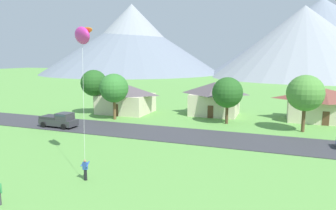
{
  "coord_description": "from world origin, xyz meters",
  "views": [
    {
      "loc": [
        8.26,
        -8.41,
        9.55
      ],
      "look_at": [
        -0.29,
        14.96,
        5.56
      ],
      "focal_mm": 32.29,
      "sensor_mm": 36.0,
      "label": 1
    }
  ],
  "objects_px": {
    "tree_near_left": "(305,93)",
    "tree_near_right": "(227,93)",
    "house_left_center": "(215,98)",
    "pickup_truck_charcoal_west_side": "(59,120)",
    "house_right_center": "(126,98)",
    "tree_center": "(114,88)",
    "house_leftmost": "(324,104)",
    "kite_flyer_with_kite": "(83,40)",
    "tree_left_of_center": "(94,83)"
  },
  "relations": [
    {
      "from": "tree_near_left",
      "to": "tree_near_right",
      "type": "xyz_separation_m",
      "value": [
        -9.99,
        1.43,
        -0.49
      ]
    },
    {
      "from": "house_left_center",
      "to": "tree_near_right",
      "type": "height_order",
      "value": "tree_near_right"
    },
    {
      "from": "tree_near_left",
      "to": "pickup_truck_charcoal_west_side",
      "type": "height_order",
      "value": "tree_near_left"
    },
    {
      "from": "house_left_center",
      "to": "house_right_center",
      "type": "xyz_separation_m",
      "value": [
        -14.75,
        -3.24,
        -0.26
      ]
    },
    {
      "from": "tree_near_left",
      "to": "tree_center",
      "type": "distance_m",
      "value": 26.73
    },
    {
      "from": "house_leftmost",
      "to": "tree_near_right",
      "type": "xyz_separation_m",
      "value": [
        -13.22,
        -6.69,
        1.95
      ]
    },
    {
      "from": "house_right_center",
      "to": "house_left_center",
      "type": "bearing_deg",
      "value": 12.4
    },
    {
      "from": "house_leftmost",
      "to": "kite_flyer_with_kite",
      "type": "xyz_separation_m",
      "value": [
        -22.03,
        -27.93,
        8.4
      ]
    },
    {
      "from": "tree_left_of_center",
      "to": "kite_flyer_with_kite",
      "type": "height_order",
      "value": "kite_flyer_with_kite"
    },
    {
      "from": "tree_left_of_center",
      "to": "tree_center",
      "type": "height_order",
      "value": "tree_left_of_center"
    },
    {
      "from": "tree_center",
      "to": "kite_flyer_with_kite",
      "type": "height_order",
      "value": "kite_flyer_with_kite"
    },
    {
      "from": "house_leftmost",
      "to": "tree_near_right",
      "type": "bearing_deg",
      "value": -153.17
    },
    {
      "from": "tree_near_left",
      "to": "tree_left_of_center",
      "type": "relative_size",
      "value": 0.99
    },
    {
      "from": "pickup_truck_charcoal_west_side",
      "to": "tree_left_of_center",
      "type": "bearing_deg",
      "value": 95.23
    },
    {
      "from": "tree_near_right",
      "to": "kite_flyer_with_kite",
      "type": "height_order",
      "value": "kite_flyer_with_kite"
    },
    {
      "from": "house_leftmost",
      "to": "house_right_center",
      "type": "relative_size",
      "value": 1.19
    },
    {
      "from": "house_leftmost",
      "to": "house_right_center",
      "type": "height_order",
      "value": "house_leftmost"
    },
    {
      "from": "house_left_center",
      "to": "tree_center",
      "type": "xyz_separation_m",
      "value": [
        -13.66,
        -9.03,
        2.01
      ]
    },
    {
      "from": "kite_flyer_with_kite",
      "to": "tree_near_left",
      "type": "bearing_deg",
      "value": 46.5
    },
    {
      "from": "tree_center",
      "to": "house_leftmost",
      "type": "bearing_deg",
      "value": 17.68
    },
    {
      "from": "house_right_center",
      "to": "tree_near_left",
      "type": "height_order",
      "value": "tree_near_left"
    },
    {
      "from": "tree_left_of_center",
      "to": "kite_flyer_with_kite",
      "type": "relative_size",
      "value": 0.61
    },
    {
      "from": "house_leftmost",
      "to": "house_right_center",
      "type": "distance_m",
      "value": 31.25
    },
    {
      "from": "house_leftmost",
      "to": "tree_near_right",
      "type": "distance_m",
      "value": 14.94
    },
    {
      "from": "house_leftmost",
      "to": "tree_center",
      "type": "xyz_separation_m",
      "value": [
        -29.93,
        -9.54,
        2.26
      ]
    },
    {
      "from": "house_left_center",
      "to": "tree_near_left",
      "type": "xyz_separation_m",
      "value": [
        13.04,
        -7.61,
        2.19
      ]
    },
    {
      "from": "house_leftmost",
      "to": "tree_left_of_center",
      "type": "height_order",
      "value": "tree_left_of_center"
    },
    {
      "from": "tree_center",
      "to": "pickup_truck_charcoal_west_side",
      "type": "bearing_deg",
      "value": -120.37
    },
    {
      "from": "house_leftmost",
      "to": "kite_flyer_with_kite",
      "type": "bearing_deg",
      "value": -128.27
    },
    {
      "from": "house_right_center",
      "to": "kite_flyer_with_kite",
      "type": "xyz_separation_m",
      "value": [
        8.99,
        -24.18,
        8.41
      ]
    },
    {
      "from": "house_left_center",
      "to": "tree_left_of_center",
      "type": "xyz_separation_m",
      "value": [
        -18.89,
        -6.5,
        2.42
      ]
    },
    {
      "from": "house_right_center",
      "to": "tree_near_left",
      "type": "bearing_deg",
      "value": -8.93
    },
    {
      "from": "tree_left_of_center",
      "to": "tree_near_right",
      "type": "bearing_deg",
      "value": 0.83
    },
    {
      "from": "tree_near_left",
      "to": "tree_left_of_center",
      "type": "bearing_deg",
      "value": 178.01
    },
    {
      "from": "kite_flyer_with_kite",
      "to": "house_left_center",
      "type": "bearing_deg",
      "value": 78.13
    },
    {
      "from": "pickup_truck_charcoal_west_side",
      "to": "tree_near_right",
      "type": "bearing_deg",
      "value": 25.94
    },
    {
      "from": "tree_near_left",
      "to": "kite_flyer_with_kite",
      "type": "relative_size",
      "value": 0.6
    },
    {
      "from": "tree_left_of_center",
      "to": "tree_near_left",
      "type": "bearing_deg",
      "value": -1.99
    },
    {
      "from": "house_right_center",
      "to": "pickup_truck_charcoal_west_side",
      "type": "distance_m",
      "value": 13.64
    },
    {
      "from": "house_right_center",
      "to": "tree_near_left",
      "type": "distance_m",
      "value": 28.23
    },
    {
      "from": "tree_near_left",
      "to": "pickup_truck_charcoal_west_side",
      "type": "bearing_deg",
      "value": -164.16
    },
    {
      "from": "tree_center",
      "to": "house_right_center",
      "type": "bearing_deg",
      "value": 100.71
    },
    {
      "from": "house_left_center",
      "to": "tree_center",
      "type": "bearing_deg",
      "value": -146.52
    },
    {
      "from": "house_right_center",
      "to": "tree_left_of_center",
      "type": "relative_size",
      "value": 1.21
    },
    {
      "from": "tree_center",
      "to": "pickup_truck_charcoal_west_side",
      "type": "relative_size",
      "value": 1.34
    },
    {
      "from": "tree_near_left",
      "to": "tree_left_of_center",
      "type": "xyz_separation_m",
      "value": [
        -31.92,
        1.11,
        0.23
      ]
    },
    {
      "from": "pickup_truck_charcoal_west_side",
      "to": "house_leftmost",
      "type": "bearing_deg",
      "value": 26.29
    },
    {
      "from": "tree_left_of_center",
      "to": "pickup_truck_charcoal_west_side",
      "type": "relative_size",
      "value": 1.42
    },
    {
      "from": "pickup_truck_charcoal_west_side",
      "to": "kite_flyer_with_kite",
      "type": "relative_size",
      "value": 0.43
    },
    {
      "from": "tree_near_right",
      "to": "tree_center",
      "type": "bearing_deg",
      "value": -170.3
    }
  ]
}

